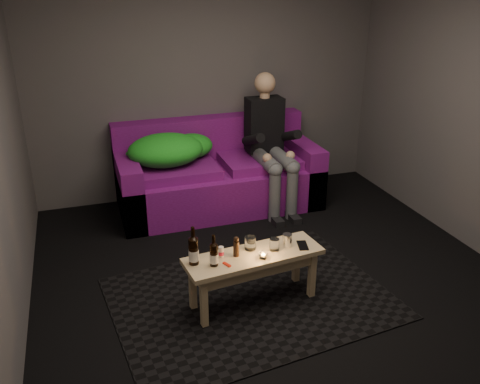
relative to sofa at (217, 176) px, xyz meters
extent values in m
plane|color=black|center=(0.04, -1.82, -0.34)|extent=(4.50, 4.50, 0.00)
plane|color=#555255|center=(0.04, 0.43, 0.96)|extent=(4.00, 0.00, 4.00)
cube|color=black|center=(-0.25, -1.88, -0.34)|extent=(2.33, 1.81, 0.01)
cube|color=#650D5F|center=(0.00, -0.05, -0.11)|extent=(2.20, 0.99, 0.46)
cube|color=#650D5F|center=(0.00, 0.32, 0.36)|extent=(2.20, 0.24, 0.48)
cube|color=#650D5F|center=(-0.99, -0.05, 0.00)|extent=(0.22, 0.99, 0.68)
cube|color=#650D5F|center=(0.99, -0.05, 0.00)|extent=(0.22, 0.99, 0.68)
cube|color=#650D5F|center=(-0.46, -0.11, 0.16)|extent=(0.82, 0.66, 0.11)
cube|color=#650D5F|center=(0.46, -0.11, 0.16)|extent=(0.82, 0.66, 0.11)
ellipsoid|color=#1B9923|center=(-0.57, -0.05, 0.38)|extent=(0.79, 0.61, 0.33)
ellipsoid|color=#1B9923|center=(-0.27, 0.10, 0.35)|extent=(0.48, 0.40, 0.26)
ellipsoid|color=#1B9923|center=(-0.82, 0.08, 0.31)|extent=(0.35, 0.29, 0.18)
cube|color=black|center=(0.55, 0.00, 0.55)|extent=(0.40, 0.24, 0.60)
sphere|color=tan|center=(0.55, 0.00, 1.01)|extent=(0.23, 0.23, 0.23)
cylinder|color=#4A4D54|center=(0.46, -0.34, 0.24)|extent=(0.15, 0.55, 0.15)
cylinder|color=#4A4D54|center=(0.65, -0.34, 0.24)|extent=(0.15, 0.55, 0.15)
cylinder|color=#4A4D54|center=(0.46, -0.60, -0.06)|extent=(0.12, 0.12, 0.56)
cylinder|color=#4A4D54|center=(0.65, -0.60, -0.06)|extent=(0.12, 0.12, 0.56)
cube|color=black|center=(0.46, -0.67, -0.31)|extent=(0.10, 0.24, 0.07)
cube|color=black|center=(0.65, -0.67, -0.31)|extent=(0.10, 0.24, 0.07)
cube|color=tan|center=(-0.25, -1.93, 0.08)|extent=(1.12, 0.46, 0.04)
cube|color=tan|center=(-0.25, -1.93, 0.01)|extent=(0.97, 0.37, 0.10)
cube|color=tan|center=(-0.70, -2.10, -0.14)|extent=(0.05, 0.05, 0.40)
cube|color=tan|center=(-0.73, -1.86, -0.14)|extent=(0.05, 0.05, 0.40)
cube|color=tan|center=(0.22, -2.00, -0.14)|extent=(0.05, 0.05, 0.40)
cube|color=tan|center=(0.19, -1.75, -0.14)|extent=(0.05, 0.05, 0.40)
cylinder|color=black|center=(-0.72, -1.92, 0.20)|extent=(0.07, 0.07, 0.21)
cylinder|color=white|center=(-0.72, -1.92, 0.17)|extent=(0.08, 0.08, 0.09)
cone|color=black|center=(-0.72, -1.92, 0.32)|extent=(0.07, 0.07, 0.03)
cylinder|color=black|center=(-0.72, -1.92, 0.36)|extent=(0.03, 0.03, 0.10)
cylinder|color=black|center=(-0.59, -1.99, 0.19)|extent=(0.06, 0.06, 0.17)
cylinder|color=white|center=(-0.59, -1.99, 0.16)|extent=(0.06, 0.06, 0.07)
cone|color=black|center=(-0.59, -1.99, 0.29)|extent=(0.06, 0.06, 0.03)
cylinder|color=black|center=(-0.59, -1.99, 0.31)|extent=(0.02, 0.02, 0.08)
cylinder|color=silver|center=(-0.50, -1.89, 0.14)|extent=(0.05, 0.05, 0.08)
cylinder|color=black|center=(-0.39, -1.91, 0.16)|extent=(0.05, 0.05, 0.12)
cylinder|color=white|center=(-0.25, -1.85, 0.15)|extent=(0.11, 0.11, 0.10)
cylinder|color=white|center=(-0.21, -2.01, 0.12)|extent=(0.06, 0.06, 0.04)
sphere|color=orange|center=(-0.21, -2.01, 0.13)|extent=(0.02, 0.02, 0.02)
cylinder|color=white|center=(-0.08, -1.92, 0.15)|extent=(0.10, 0.10, 0.10)
cylinder|color=silver|center=(0.04, -1.89, 0.15)|extent=(0.09, 0.09, 0.10)
cube|color=black|center=(0.16, -1.93, 0.11)|extent=(0.11, 0.16, 0.01)
cube|color=red|center=(-0.50, -2.02, 0.11)|extent=(0.05, 0.08, 0.01)
camera|label=1|loc=(-1.42, -5.13, 2.08)|focal=38.00mm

